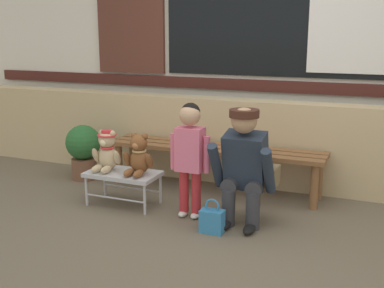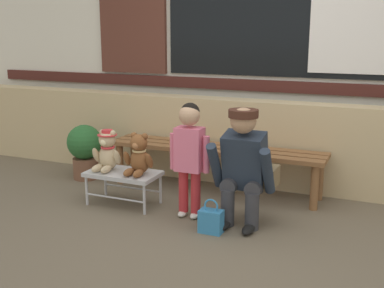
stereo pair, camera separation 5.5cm
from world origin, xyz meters
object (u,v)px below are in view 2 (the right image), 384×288
object	(u,v)px
teddy_bear_plain	(139,156)
potted_plant	(85,148)
small_display_bench	(123,175)
wooden_bench_long	(215,153)
handbag_on_ground	(211,221)
child_standing	(190,148)
adult_crouching	(245,166)
teddy_bear_with_hat	(107,151)

from	to	relation	value
teddy_bear_plain	potted_plant	size ratio (longest dim) A/B	0.64
small_display_bench	wooden_bench_long	bearing A→B (deg)	47.38
handbag_on_ground	potted_plant	bearing A→B (deg)	155.10
child_standing	handbag_on_ground	xyz separation A→B (m)	(0.28, -0.24, -0.50)
wooden_bench_long	small_display_bench	world-z (taller)	wooden_bench_long
small_display_bench	adult_crouching	bearing A→B (deg)	-0.62
child_standing	teddy_bear_with_hat	bearing A→B (deg)	176.79
teddy_bear_with_hat	adult_crouching	bearing A→B (deg)	-0.64
wooden_bench_long	potted_plant	distance (m)	1.39
adult_crouching	handbag_on_ground	bearing A→B (deg)	-123.62
teddy_bear_with_hat	teddy_bear_plain	xyz separation A→B (m)	(0.32, -0.00, -0.01)
teddy_bear_with_hat	child_standing	size ratio (longest dim) A/B	0.38
adult_crouching	potted_plant	xyz separation A→B (m)	(-1.89, 0.53, -0.16)
child_standing	adult_crouching	distance (m)	0.47
teddy_bear_with_hat	adult_crouching	xyz separation A→B (m)	(1.28, -0.01, 0.01)
adult_crouching	small_display_bench	bearing A→B (deg)	179.38
wooden_bench_long	handbag_on_ground	size ratio (longest dim) A/B	7.72
adult_crouching	potted_plant	size ratio (longest dim) A/B	1.67
teddy_bear_with_hat	teddy_bear_plain	world-z (taller)	same
wooden_bench_long	teddy_bear_with_hat	distance (m)	1.02
wooden_bench_long	teddy_bear_with_hat	world-z (taller)	teddy_bear_with_hat
wooden_bench_long	child_standing	distance (m)	0.74
small_display_bench	teddy_bear_plain	distance (m)	0.25
small_display_bench	teddy_bear_plain	world-z (taller)	teddy_bear_plain
small_display_bench	child_standing	size ratio (longest dim) A/B	0.67
teddy_bear_plain	potted_plant	world-z (taller)	teddy_bear_plain
adult_crouching	handbag_on_ground	distance (m)	0.50
adult_crouching	handbag_on_ground	xyz separation A→B (m)	(-0.18, -0.27, -0.38)
teddy_bear_plain	child_standing	bearing A→B (deg)	-5.18
wooden_bench_long	small_display_bench	xyz separation A→B (m)	(-0.61, -0.67, -0.11)
teddy_bear_with_hat	teddy_bear_plain	size ratio (longest dim) A/B	1.00
teddy_bear_with_hat	small_display_bench	bearing A→B (deg)	-0.77
wooden_bench_long	teddy_bear_with_hat	bearing A→B (deg)	-139.34
small_display_bench	handbag_on_ground	xyz separation A→B (m)	(0.94, -0.28, -0.17)
adult_crouching	potted_plant	distance (m)	1.97
small_display_bench	child_standing	bearing A→B (deg)	-3.81
adult_crouching	child_standing	bearing A→B (deg)	-176.05
potted_plant	wooden_bench_long	bearing A→B (deg)	6.21
child_standing	adult_crouching	size ratio (longest dim) A/B	1.01
wooden_bench_long	child_standing	size ratio (longest dim) A/B	2.19
potted_plant	handbag_on_ground	bearing A→B (deg)	-24.90
wooden_bench_long	teddy_bear_plain	bearing A→B (deg)	-124.27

